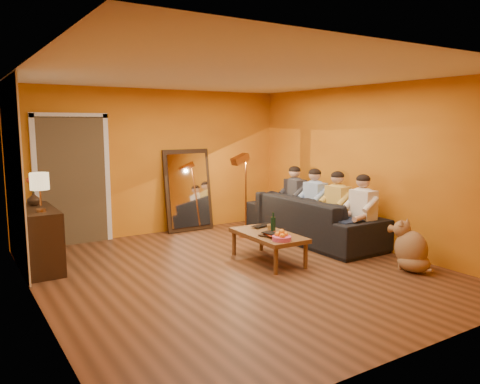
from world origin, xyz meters
TOP-DOWN VIEW (x-y plane):
  - room_shell at (0.00, 0.37)m, footprint 5.00×5.50m
  - white_accent at (-2.48, 1.75)m, footprint 0.02×1.90m
  - doorway_recess at (-1.50, 2.83)m, footprint 1.06×0.30m
  - door_jamb_left at (-2.07, 2.71)m, footprint 0.08×0.06m
  - door_jamb_right at (-0.93, 2.71)m, footprint 0.08×0.06m
  - door_header at (-1.50, 2.71)m, footprint 1.22×0.06m
  - mirror_frame at (0.55, 2.63)m, footprint 0.92×0.27m
  - mirror_glass at (0.55, 2.59)m, footprint 0.78×0.21m
  - sideboard at (-2.24, 1.55)m, footprint 0.44×1.18m
  - table_lamp at (-2.24, 1.25)m, footprint 0.24×0.24m
  - sofa at (2.00, 0.77)m, footprint 2.62×1.02m
  - coffee_table at (0.62, 0.16)m, footprint 0.65×1.24m
  - floor_lamp at (1.17, 1.60)m, footprint 0.31×0.25m
  - dog at (2.01, -1.23)m, footprint 0.43×0.63m
  - person_far_left at (2.13, -0.23)m, footprint 0.70×0.44m
  - person_mid_left at (2.13, 0.32)m, footprint 0.70×0.44m
  - person_mid_right at (2.13, 0.87)m, footprint 0.70×0.44m
  - person_far_right at (2.13, 1.42)m, footprint 0.70×0.44m
  - fruit_bowl at (0.52, -0.29)m, footprint 0.26×0.26m
  - wine_bottle at (0.67, 0.11)m, footprint 0.07×0.07m
  - tumbler at (0.74, 0.28)m, footprint 0.11×0.11m
  - laptop at (0.80, 0.51)m, footprint 0.42×0.33m
  - book_lower at (0.44, -0.04)m, footprint 0.30×0.33m
  - book_mid at (0.45, -0.03)m, footprint 0.24×0.30m
  - book_upper at (0.44, -0.05)m, footprint 0.19×0.23m
  - vase at (-2.24, 1.80)m, footprint 0.18×0.18m
  - flowers at (-2.24, 1.80)m, footprint 0.17×0.17m

SIDE VIEW (x-z plane):
  - coffee_table at x=0.62m, z-range 0.00..0.42m
  - dog at x=2.01m, z-range 0.00..0.71m
  - sofa at x=2.00m, z-range 0.00..0.76m
  - sideboard at x=-2.24m, z-range 0.00..0.85m
  - book_lower at x=0.44m, z-range 0.42..0.45m
  - laptop at x=0.80m, z-range 0.42..0.45m
  - book_mid at x=0.45m, z-range 0.45..0.47m
  - tumbler at x=0.74m, z-range 0.42..0.51m
  - book_upper at x=0.44m, z-range 0.47..0.49m
  - fruit_bowl at x=0.52m, z-range 0.42..0.58m
  - wine_bottle at x=0.67m, z-range 0.42..0.73m
  - person_far_left at x=2.13m, z-range 0.00..1.22m
  - person_mid_left at x=2.13m, z-range 0.00..1.22m
  - person_mid_right at x=2.13m, z-range 0.00..1.22m
  - person_far_right at x=2.13m, z-range 0.00..1.22m
  - floor_lamp at x=1.17m, z-range 0.00..1.44m
  - mirror_frame at x=0.55m, z-range 0.00..1.52m
  - mirror_glass at x=0.55m, z-range 0.09..1.43m
  - vase at x=-2.24m, z-range 0.85..1.04m
  - doorway_recess at x=-1.50m, z-range 0.00..2.10m
  - door_jamb_left at x=-2.07m, z-range -0.05..2.15m
  - door_jamb_right at x=-0.93m, z-range -0.05..2.15m
  - table_lamp at x=-2.24m, z-range 0.85..1.36m
  - flowers at x=-2.24m, z-range 0.97..1.39m
  - room_shell at x=0.00m, z-range 0.00..2.60m
  - white_accent at x=-2.48m, z-range 0.01..2.59m
  - door_header at x=-1.50m, z-range 2.08..2.16m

